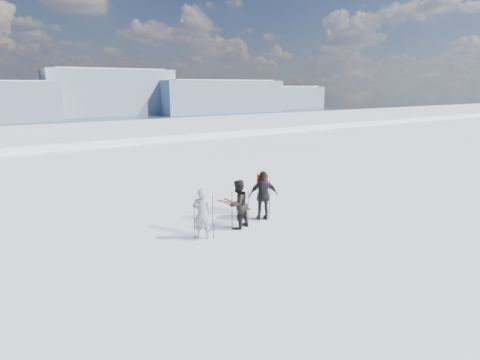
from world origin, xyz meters
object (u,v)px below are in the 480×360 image
Objects in this scene: skier_pack at (263,196)px; skis_loose at (235,204)px; skier_grey at (202,214)px; skier_dark at (238,204)px.

skis_loose is (0.01, 1.95, -0.85)m from skier_pack.
skier_grey is at bearing -137.39° from skis_loose.
skier_dark reaches higher than skis_loose.
skier_pack is at bearing -136.46° from skier_grey.
skier_grey is 0.93× the size of skis_loose.
skier_dark is at bearing -139.08° from skier_grey.
skier_pack is (2.53, 0.39, 0.07)m from skier_grey.
skier_grey is 0.97× the size of skier_dark.
skier_grey is 2.56m from skier_pack.
skier_pack reaches higher than skier_dark.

